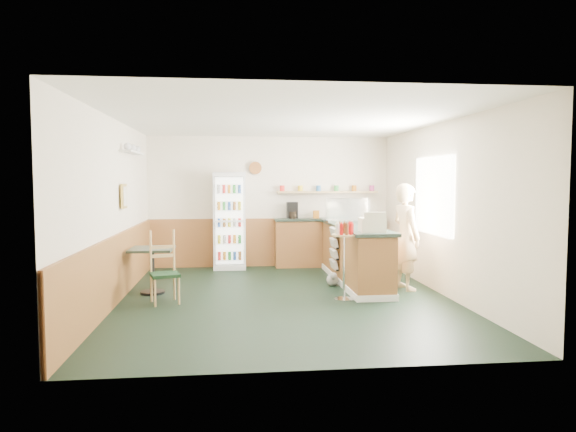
{
  "coord_description": "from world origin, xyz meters",
  "views": [
    {
      "loc": [
        -0.78,
        -7.68,
        1.8
      ],
      "look_at": [
        0.12,
        0.6,
        1.21
      ],
      "focal_mm": 32.0,
      "sensor_mm": 36.0,
      "label": 1
    }
  ],
  "objects": [
    {
      "name": "room_envelope",
      "position": [
        -0.23,
        0.73,
        1.52
      ],
      "size": [
        5.04,
        6.02,
        2.72
      ],
      "color": "#F1E2CD",
      "rests_on": "ground"
    },
    {
      "name": "display_case",
      "position": [
        1.35,
        1.68,
        1.23
      ],
      "size": [
        0.79,
        0.41,
        0.45
      ],
      "color": "silver",
      "rests_on": "service_counter"
    },
    {
      "name": "newspaper_rack",
      "position": [
        0.99,
        1.11,
        0.59
      ],
      "size": [
        0.09,
        0.47,
        0.74
      ],
      "color": "black",
      "rests_on": "ground"
    },
    {
      "name": "cash_register",
      "position": [
        1.35,
        -0.04,
        1.12
      ],
      "size": [
        0.39,
        0.41,
        0.21
      ],
      "primitive_type": "cube",
      "rotation": [
        0.0,
        0.0,
        -0.07
      ],
      "color": "beige",
      "rests_on": "service_counter"
    },
    {
      "name": "ground",
      "position": [
        0.0,
        0.0,
        0.0
      ],
      "size": [
        6.0,
        6.0,
        0.0
      ],
      "primitive_type": "plane",
      "color": "black",
      "rests_on": "ground"
    },
    {
      "name": "drinks_fridge",
      "position": [
        -0.84,
        2.74,
        0.98
      ],
      "size": [
        0.64,
        0.54,
        1.96
      ],
      "color": "silver",
      "rests_on": "ground"
    },
    {
      "name": "service_counter",
      "position": [
        1.35,
        1.07,
        0.46
      ],
      "size": [
        0.68,
        3.01,
        1.01
      ],
      "color": "#9E5A33",
      "rests_on": "ground"
    },
    {
      "name": "cafe_chair",
      "position": [
        -1.77,
        -0.06,
        0.55
      ],
      "size": [
        0.49,
        0.49,
        1.06
      ],
      "rotation": [
        0.0,
        0.0,
        0.29
      ],
      "color": "black",
      "rests_on": "ground"
    },
    {
      "name": "back_counter",
      "position": [
        1.19,
        2.8,
        0.55
      ],
      "size": [
        2.24,
        0.42,
        1.69
      ],
      "color": "#9E5A33",
      "rests_on": "ground"
    },
    {
      "name": "shopkeeper",
      "position": [
        2.05,
        0.41,
        0.87
      ],
      "size": [
        0.53,
        0.66,
        1.74
      ],
      "primitive_type": "imported",
      "rotation": [
        0.0,
        0.0,
        1.78
      ],
      "color": "tan",
      "rests_on": "ground"
    },
    {
      "name": "dog_doorstop",
      "position": [
        0.91,
        0.81,
        0.12
      ],
      "size": [
        0.2,
        0.26,
        0.24
      ],
      "rotation": [
        0.0,
        0.0,
        -0.41
      ],
      "color": "#999994",
      "rests_on": "ground"
    },
    {
      "name": "condiment_stand",
      "position": [
        0.88,
        -0.21,
        0.79
      ],
      "size": [
        0.37,
        0.37,
        1.16
      ],
      "rotation": [
        0.0,
        0.0,
        -0.07
      ],
      "color": "silver",
      "rests_on": "ground"
    },
    {
      "name": "cafe_table",
      "position": [
        -2.05,
        0.55,
        0.51
      ],
      "size": [
        0.68,
        0.68,
        0.73
      ],
      "rotation": [
        0.0,
        0.0,
        -0.02
      ],
      "color": "black",
      "rests_on": "ground"
    }
  ]
}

